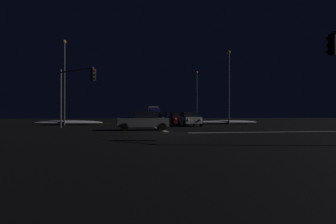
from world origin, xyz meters
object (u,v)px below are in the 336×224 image
at_px(sedan_white, 189,119).
at_px(streetlamp_left_near, 64,77).
at_px(traffic_signal_nw, 74,86).
at_px(sedan_blue, 171,117).
at_px(box_truck, 153,112).
at_px(sedan_gray_crossing, 143,121).
at_px(sedan_red, 177,118).
at_px(streetlamp_right_near, 229,82).
at_px(sedan_orange, 156,116).
at_px(sedan_green, 160,116).
at_px(streetlamp_right_far, 197,92).
at_px(sedan_black, 165,117).

bearing_deg(sedan_white, streetlamp_left_near, 165.85).
xyz_separation_m(traffic_signal_nw, streetlamp_left_near, (-2.26, 6.76, 1.67)).
xyz_separation_m(sedan_blue, box_truck, (-0.00, 26.35, 0.91)).
bearing_deg(streetlamp_left_near, box_truck, 67.87).
distance_m(sedan_blue, sedan_gray_crossing, 19.80).
xyz_separation_m(sedan_red, streetlamp_right_near, (6.40, -1.70, 4.64)).
xyz_separation_m(box_truck, streetlamp_left_near, (-14.07, -34.61, 4.01)).
distance_m(sedan_orange, streetlamp_right_near, 28.18).
xyz_separation_m(sedan_orange, streetlamp_left_near, (-13.91, -27.07, 4.92)).
distance_m(sedan_green, streetlamp_right_near, 22.36).
bearing_deg(box_truck, sedan_red, -90.41).
xyz_separation_m(box_truck, streetlamp_right_far, (6.16, -18.61, 3.59)).
relative_size(sedan_blue, sedan_gray_crossing, 1.00).
bearing_deg(sedan_white, sedan_green, 90.12).
xyz_separation_m(sedan_green, streetlamp_left_near, (-14.13, -21.01, 4.92)).
distance_m(sedan_red, box_truck, 32.92).
bearing_deg(sedan_white, traffic_signal_nw, -165.05).
distance_m(sedan_gray_crossing, streetlamp_right_near, 16.56).
relative_size(box_truck, sedan_gray_crossing, 1.91).
bearing_deg(sedan_blue, streetlamp_right_near, -53.28).
height_order(traffic_signal_nw, streetlamp_right_near, streetlamp_right_near).
distance_m(sedan_blue, sedan_green, 12.75).
distance_m(sedan_red, traffic_signal_nw, 14.70).
distance_m(sedan_red, sedan_orange, 25.37).
relative_size(sedan_red, streetlamp_right_far, 0.47).
distance_m(sedan_orange, traffic_signal_nw, 35.93).
height_order(streetlamp_right_far, streetlamp_left_near, streetlamp_left_near).
bearing_deg(traffic_signal_nw, box_truck, 74.06).
height_order(streetlamp_right_near, streetlamp_right_far, streetlamp_right_near).
height_order(sedan_gray_crossing, streetlamp_right_near, streetlamp_right_near).
relative_size(sedan_green, box_truck, 0.52).
bearing_deg(traffic_signal_nw, sedan_red, 36.17).
relative_size(sedan_red, traffic_signal_nw, 0.75).
xyz_separation_m(sedan_red, streetlamp_left_near, (-13.84, -1.70, 4.92)).
distance_m(sedan_green, traffic_signal_nw, 30.38).
distance_m(box_truck, streetlamp_left_near, 37.57).
relative_size(sedan_white, sedan_orange, 1.00).
relative_size(box_truck, streetlamp_right_far, 0.90).
bearing_deg(streetlamp_right_far, sedan_green, 140.61).
xyz_separation_m(sedan_orange, streetlamp_right_near, (6.32, -27.07, 4.64)).
bearing_deg(sedan_red, sedan_gray_crossing, -113.19).
relative_size(sedan_green, sedan_gray_crossing, 1.00).
relative_size(sedan_blue, traffic_signal_nw, 0.75).
distance_m(streetlamp_right_far, streetlamp_left_near, 25.80).
relative_size(sedan_orange, streetlamp_right_far, 0.47).
xyz_separation_m(sedan_black, sedan_orange, (-0.13, 12.44, 0.00)).
bearing_deg(streetlamp_right_far, sedan_black, -167.48).
bearing_deg(sedan_gray_crossing, streetlamp_right_near, 42.48).
height_order(box_truck, sedan_gray_crossing, box_truck).
xyz_separation_m(traffic_signal_nw, streetlamp_right_far, (17.97, 22.76, 1.26)).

